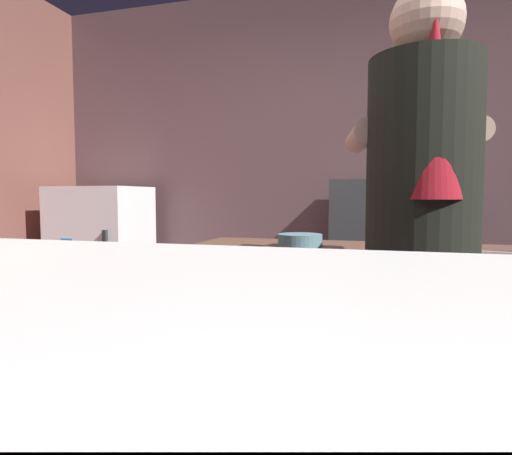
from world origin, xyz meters
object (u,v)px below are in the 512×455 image
chefs_knife (489,252)px  mixing_bowl (300,240)px  bottle_soy (450,170)px  bottle_vinegar (419,167)px  mini_fridge (102,260)px  bottle_olive_oil (381,169)px  bartender (422,226)px

chefs_knife → mixing_bowl: bearing=-174.7°
bottle_soy → bottle_vinegar: bottle_vinegar is taller
mini_fridge → bottle_soy: bearing=5.3°
mixing_bowl → bottle_vinegar: bearing=64.8°
mixing_bowl → bottle_olive_oil: size_ratio=0.96×
chefs_knife → bottle_soy: size_ratio=1.35×
mini_fridge → chefs_knife: 2.81m
chefs_knife → bottle_olive_oil: bearing=115.6°
mini_fridge → bottle_olive_oil: (2.14, 0.17, 0.70)m
chefs_knife → bottle_olive_oil: 1.46m
bartender → bottle_vinegar: 1.71m
chefs_knife → bottle_olive_oil: (-0.40, 1.34, 0.41)m
bottle_soy → bottle_vinegar: size_ratio=0.87×
bartender → chefs_knife: bartender is taller
chefs_knife → bottle_olive_oil: size_ratio=1.18×
mini_fridge → bottle_olive_oil: size_ratio=5.80×
bartender → bottle_soy: 1.86m
mixing_bowl → bottle_olive_oil: 1.39m
mixing_bowl → bartender: bearing=-44.3°
chefs_knife → bottle_vinegar: 1.35m
bottle_soy → mixing_bowl: bearing=-120.2°
bartender → mixing_bowl: size_ratio=8.90×
bartender → mixing_bowl: bearing=36.4°
chefs_knife → bottle_vinegar: bearing=106.0°
bottle_vinegar → bottle_olive_oil: 0.25m
mini_fridge → bottle_vinegar: bearing=2.8°
mini_fridge → bottle_vinegar: (2.38, 0.11, 0.71)m
mixing_bowl → chefs_knife: 0.74m
mini_fridge → bartender: bearing=-34.7°
mixing_bowl → chefs_knife: (0.74, -0.05, -0.02)m
chefs_knife → bottle_olive_oil: bottle_olive_oil is taller
bartender → bottle_olive_oil: 1.77m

